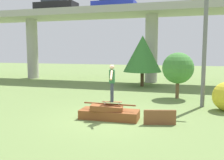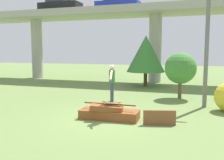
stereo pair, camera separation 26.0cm
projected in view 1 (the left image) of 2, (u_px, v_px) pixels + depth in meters
ground_plane at (109, 119)px, 10.26m from camera, size 80.00×80.00×0.00m
scrap_pile at (109, 113)px, 10.22m from camera, size 2.43×1.04×0.65m
scrap_plank_loose at (160, 117)px, 9.40m from camera, size 1.20×0.40×0.57m
skateboard at (112, 102)px, 10.07m from camera, size 0.84×0.35×0.09m
skater at (112, 81)px, 9.97m from camera, size 0.31×1.13×1.49m
highway_overpass at (152, 17)px, 21.70m from camera, size 44.00×4.33×6.57m
car_on_overpass_left at (114, 3)px, 22.74m from camera, size 3.92×1.90×1.41m
car_on_overpass_far_right at (55, 5)px, 23.87m from camera, size 4.03×1.72×1.52m
utility_pole at (205, 38)px, 12.12m from camera, size 1.30×0.20×6.55m
tree_behind_left at (142, 54)px, 19.43m from camera, size 2.99×2.99×3.98m
tree_behind_right at (178, 68)px, 14.54m from camera, size 1.82×1.82×2.70m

